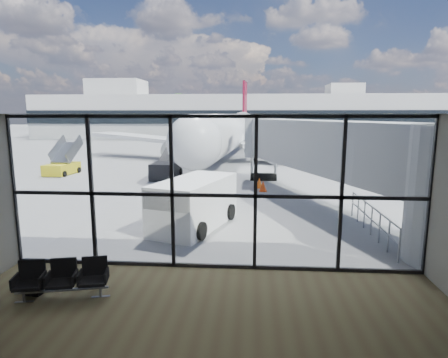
# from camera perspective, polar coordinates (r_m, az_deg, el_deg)

# --- Properties ---
(ground) EXTENTS (220.00, 220.00, 0.00)m
(ground) POSITION_cam_1_polar(r_m,az_deg,el_deg) (50.65, 3.04, 4.73)
(ground) COLOR slate
(ground) RESTS_ON ground
(lounge_shell) EXTENTS (12.02, 8.01, 4.51)m
(lounge_shell) POSITION_cam_1_polar(r_m,az_deg,el_deg) (6.03, -6.33, -8.03)
(lounge_shell) COLOR brown
(lounge_shell) RESTS_ON ground
(glass_curtain_wall) EXTENTS (12.10, 0.12, 4.50)m
(glass_curtain_wall) POSITION_cam_1_polar(r_m,az_deg,el_deg) (10.74, -1.61, -2.26)
(glass_curtain_wall) COLOR white
(glass_curtain_wall) RESTS_ON ground
(jet_bridge) EXTENTS (8.00, 16.50, 4.33)m
(jet_bridge) POSITION_cam_1_polar(r_m,az_deg,el_deg) (18.01, 16.53, 3.90)
(jet_bridge) COLOR gray
(jet_bridge) RESTS_ON ground
(apron_railing) EXTENTS (0.06, 5.46, 1.11)m
(apron_railing) POSITION_cam_1_polar(r_m,az_deg,el_deg) (15.13, 21.59, -5.32)
(apron_railing) COLOR gray
(apron_railing) RESTS_ON ground
(far_terminal) EXTENTS (80.00, 12.20, 11.00)m
(far_terminal) POSITION_cam_1_polar(r_m,az_deg,el_deg) (72.43, 2.99, 9.60)
(far_terminal) COLOR #A9A9A4
(far_terminal) RESTS_ON ground
(tree_0) EXTENTS (4.95, 4.95, 7.12)m
(tree_0) POSITION_cam_1_polar(r_m,az_deg,el_deg) (94.45, -25.26, 8.99)
(tree_0) COLOR #382619
(tree_0) RESTS_ON ground
(tree_1) EXTENTS (5.61, 5.61, 8.07)m
(tree_1) POSITION_cam_1_polar(r_m,az_deg,el_deg) (91.67, -21.98, 9.61)
(tree_1) COLOR #382619
(tree_1) RESTS_ON ground
(tree_2) EXTENTS (6.27, 6.27, 9.03)m
(tree_2) POSITION_cam_1_polar(r_m,az_deg,el_deg) (89.22, -18.49, 10.22)
(tree_2) COLOR #382619
(tree_2) RESTS_ON ground
(tree_3) EXTENTS (4.95, 4.95, 7.12)m
(tree_3) POSITION_cam_1_polar(r_m,az_deg,el_deg) (87.09, -14.75, 9.61)
(tree_3) COLOR #382619
(tree_3) RESTS_ON ground
(tree_4) EXTENTS (5.61, 5.61, 8.07)m
(tree_4) POSITION_cam_1_polar(r_m,az_deg,el_deg) (85.35, -10.90, 10.17)
(tree_4) COLOR #382619
(tree_4) RESTS_ON ground
(tree_5) EXTENTS (6.27, 6.27, 9.03)m
(tree_5) POSITION_cam_1_polar(r_m,az_deg,el_deg) (84.01, -6.89, 10.71)
(tree_5) COLOR #382619
(tree_5) RESTS_ON ground
(seating_row) EXTENTS (2.19, 1.05, 0.97)m
(seating_row) POSITION_cam_1_polar(r_m,az_deg,el_deg) (10.33, -23.35, -13.55)
(seating_row) COLOR gray
(seating_row) RESTS_ON ground
(backpack) EXTENTS (0.38, 0.35, 0.54)m
(backpack) POSITION_cam_1_polar(r_m,az_deg,el_deg) (10.86, -27.01, -14.25)
(backpack) COLOR black
(backpack) RESTS_ON ground
(airliner) EXTENTS (30.06, 34.89, 8.99)m
(airliner) POSITION_cam_1_polar(r_m,az_deg,el_deg) (37.98, 0.85, 7.18)
(airliner) COLOR silver
(airliner) RESTS_ON ground
(service_van) EXTENTS (3.23, 4.85, 1.94)m
(service_van) POSITION_cam_1_polar(r_m,az_deg,el_deg) (15.05, -4.73, -3.64)
(service_van) COLOR white
(service_van) RESTS_ON ground
(belt_loader) EXTENTS (1.88, 4.44, 2.02)m
(belt_loader) POSITION_cam_1_polar(r_m,az_deg,el_deg) (27.08, -8.75, 1.61)
(belt_loader) COLOR black
(belt_loader) RESTS_ON ground
(mobile_stairs) EXTENTS (1.97, 3.41, 2.32)m
(mobile_stairs) POSITION_cam_1_polar(r_m,az_deg,el_deg) (30.85, -23.41, 1.69)
(mobile_stairs) COLOR gold
(mobile_stairs) RESTS_ON ground
(traffic_cone_b) EXTENTS (0.46, 0.46, 0.65)m
(traffic_cone_b) POSITION_cam_1_polar(r_m,az_deg,el_deg) (23.18, 5.40, -0.61)
(traffic_cone_b) COLOR #DB500B
(traffic_cone_b) RESTS_ON ground
(traffic_cone_c) EXTENTS (0.45, 0.45, 0.64)m
(traffic_cone_c) POSITION_cam_1_polar(r_m,az_deg,el_deg) (22.17, 5.97, -1.11)
(traffic_cone_c) COLOR red
(traffic_cone_c) RESTS_ON ground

